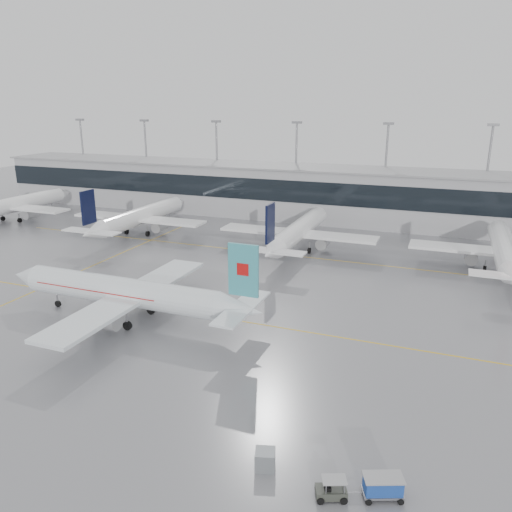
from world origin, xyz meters
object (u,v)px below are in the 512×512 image
at_px(air_canada_jet, 130,293).
at_px(baggage_tug, 331,491).
at_px(gse_unit, 265,460).
at_px(baggage_cart, 383,485).

distance_m(air_canada_jet, baggage_tug, 36.97).
distance_m(air_canada_jet, gse_unit, 31.96).
distance_m(baggage_tug, gse_unit, 5.46).
xyz_separation_m(baggage_tug, gse_unit, (-5.33, 1.14, 0.20)).
xyz_separation_m(baggage_tug, baggage_cart, (3.33, 1.36, 0.45)).
height_order(air_canada_jet, baggage_cart, air_canada_jet).
distance_m(baggage_cart, gse_unit, 8.67).
relative_size(baggage_tug, baggage_cart, 1.04).
bearing_deg(baggage_tug, gse_unit, 145.73).
bearing_deg(baggage_cart, baggage_tug, 180.00).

